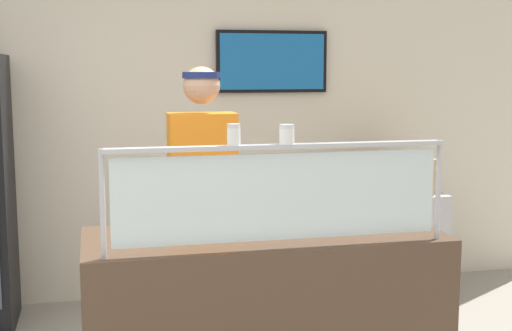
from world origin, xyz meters
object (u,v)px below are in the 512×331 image
at_px(parmesan_shaker, 234,136).
at_px(pepper_flake_shaker, 287,136).
at_px(pizza_server, 237,224).
at_px(pizza_box_stack, 393,174).
at_px(pizza_tray, 236,228).
at_px(worker_figure, 204,199).

height_order(parmesan_shaker, pepper_flake_shaker, parmesan_shaker).
distance_m(pizza_server, pepper_flake_shaker, 0.61).
relative_size(pizza_server, pizza_box_stack, 0.56).
relative_size(pizza_tray, worker_figure, 0.24).
xyz_separation_m(pizza_tray, pizza_box_stack, (1.52, 1.51, -0.01)).
relative_size(pepper_flake_shaker, worker_figure, 0.05).
bearing_deg(pizza_tray, pizza_server, -90.47).
bearing_deg(pepper_flake_shaker, pizza_tray, 112.56).
bearing_deg(pizza_tray, pepper_flake_shaker, -67.44).
distance_m(pepper_flake_shaker, worker_figure, 1.08).
relative_size(parmesan_shaker, pepper_flake_shaker, 1.08).
xyz_separation_m(pizza_server, parmesan_shaker, (-0.08, -0.35, 0.47)).
xyz_separation_m(pizza_tray, pepper_flake_shaker, (0.15, -0.37, 0.49)).
distance_m(pizza_tray, worker_figure, 0.59).
distance_m(pepper_flake_shaker, pizza_box_stack, 2.38).
height_order(pizza_server, pizza_box_stack, pizza_box_stack).
bearing_deg(worker_figure, pizza_server, -83.49).
bearing_deg(parmesan_shaker, pizza_tray, 77.31).
relative_size(worker_figure, pizza_box_stack, 3.52).
relative_size(pizza_tray, pizza_box_stack, 0.84).
bearing_deg(parmesan_shaker, worker_figure, 89.11).
bearing_deg(worker_figure, pizza_tray, -83.26).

